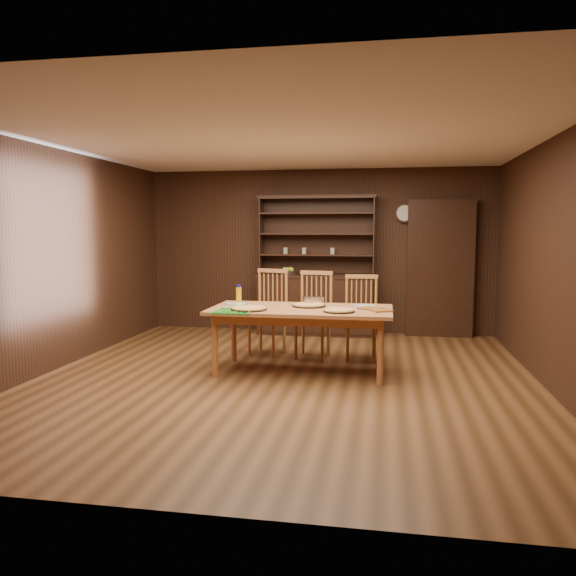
% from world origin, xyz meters
% --- Properties ---
extents(floor, '(6.00, 6.00, 0.00)m').
position_xyz_m(floor, '(0.00, 0.00, 0.00)').
color(floor, brown).
rests_on(floor, ground).
extents(room_shell, '(6.00, 6.00, 6.00)m').
position_xyz_m(room_shell, '(0.00, 0.00, 1.58)').
color(room_shell, white).
rests_on(room_shell, floor).
extents(china_hutch, '(1.84, 0.52, 2.17)m').
position_xyz_m(china_hutch, '(-0.00, 2.75, 0.60)').
color(china_hutch, black).
rests_on(china_hutch, floor).
extents(doorway, '(1.00, 0.18, 2.10)m').
position_xyz_m(doorway, '(1.90, 2.90, 1.05)').
color(doorway, black).
rests_on(doorway, floor).
extents(wall_clock, '(0.30, 0.05, 0.30)m').
position_xyz_m(wall_clock, '(1.35, 2.96, 1.90)').
color(wall_clock, black).
rests_on(wall_clock, room_shell).
extents(dining_table, '(2.08, 1.04, 0.75)m').
position_xyz_m(dining_table, '(0.13, 0.35, 0.68)').
color(dining_table, '#B26B3D').
rests_on(dining_table, floor).
extents(chair_left, '(0.56, 0.54, 1.12)m').
position_xyz_m(chair_left, '(-0.44, 1.26, 0.60)').
color(chair_left, '#B8713F').
rests_on(chair_left, floor).
extents(chair_center, '(0.51, 0.49, 1.11)m').
position_xyz_m(chair_center, '(0.18, 1.18, 0.59)').
color(chair_center, '#B8713F').
rests_on(chair_center, floor).
extents(chair_right, '(0.46, 0.44, 1.07)m').
position_xyz_m(chair_right, '(0.78, 1.18, 0.57)').
color(chair_right, '#B8713F').
rests_on(chair_right, floor).
extents(pizza_left, '(0.41, 0.41, 0.04)m').
position_xyz_m(pizza_left, '(-0.42, 0.09, 0.77)').
color(pizza_left, black).
rests_on(pizza_left, dining_table).
extents(pizza_right, '(0.35, 0.35, 0.04)m').
position_xyz_m(pizza_right, '(0.59, 0.11, 0.77)').
color(pizza_right, black).
rests_on(pizza_right, dining_table).
extents(pizza_center, '(0.39, 0.39, 0.04)m').
position_xyz_m(pizza_center, '(0.20, 0.49, 0.77)').
color(pizza_center, black).
rests_on(pizza_center, dining_table).
extents(cooling_rack, '(0.51, 0.51, 0.02)m').
position_xyz_m(cooling_rack, '(-0.56, -0.06, 0.76)').
color(cooling_rack, green).
rests_on(cooling_rack, dining_table).
extents(plate_left, '(0.27, 0.27, 0.02)m').
position_xyz_m(plate_left, '(-0.69, 0.51, 0.76)').
color(plate_left, silver).
rests_on(plate_left, dining_table).
extents(plate_right, '(0.27, 0.27, 0.02)m').
position_xyz_m(plate_right, '(0.85, 0.58, 0.76)').
color(plate_right, silver).
rests_on(plate_right, dining_table).
extents(foil_dish, '(0.28, 0.23, 0.09)m').
position_xyz_m(foil_dish, '(0.22, 0.69, 0.80)').
color(foil_dish, silver).
rests_on(foil_dish, dining_table).
extents(juice_bottle, '(0.07, 0.07, 0.23)m').
position_xyz_m(juice_bottle, '(-0.68, 0.61, 0.86)').
color(juice_bottle, orange).
rests_on(juice_bottle, dining_table).
extents(pot_holder_a, '(0.28, 0.28, 0.02)m').
position_xyz_m(pot_holder_a, '(1.04, 0.26, 0.76)').
color(pot_holder_a, red).
rests_on(pot_holder_a, dining_table).
extents(pot_holder_b, '(0.31, 0.31, 0.02)m').
position_xyz_m(pot_holder_b, '(0.92, 0.40, 0.76)').
color(pot_holder_b, red).
rests_on(pot_holder_b, dining_table).
extents(fruit_bowl, '(0.30, 0.30, 0.12)m').
position_xyz_m(fruit_bowl, '(-0.44, 2.69, 0.98)').
color(fruit_bowl, black).
rests_on(fruit_bowl, china_hutch).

